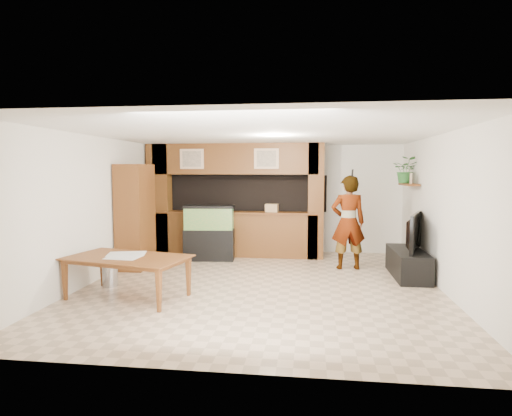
# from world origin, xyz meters

# --- Properties ---
(floor) EXTENTS (6.50, 6.50, 0.00)m
(floor) POSITION_xyz_m (0.00, 0.00, 0.00)
(floor) COLOR tan
(floor) RESTS_ON ground
(ceiling) EXTENTS (6.50, 6.50, 0.00)m
(ceiling) POSITION_xyz_m (0.00, 0.00, 2.60)
(ceiling) COLOR white
(ceiling) RESTS_ON wall_back
(wall_back) EXTENTS (6.00, 0.00, 6.00)m
(wall_back) POSITION_xyz_m (0.00, 3.25, 1.30)
(wall_back) COLOR silver
(wall_back) RESTS_ON floor
(wall_left) EXTENTS (0.00, 6.50, 6.50)m
(wall_left) POSITION_xyz_m (-3.00, 0.00, 1.30)
(wall_left) COLOR silver
(wall_left) RESTS_ON floor
(wall_right) EXTENTS (0.00, 6.50, 6.50)m
(wall_right) POSITION_xyz_m (3.00, 0.00, 1.30)
(wall_right) COLOR silver
(wall_right) RESTS_ON floor
(partition) EXTENTS (4.20, 0.99, 2.60)m
(partition) POSITION_xyz_m (-0.95, 2.64, 1.31)
(partition) COLOR brown
(partition) RESTS_ON floor
(wall_clock) EXTENTS (0.05, 0.25, 0.25)m
(wall_clock) POSITION_xyz_m (-2.97, 1.00, 1.90)
(wall_clock) COLOR black
(wall_clock) RESTS_ON wall_left
(wall_shelf) EXTENTS (0.25, 0.90, 0.04)m
(wall_shelf) POSITION_xyz_m (2.85, 1.95, 1.70)
(wall_shelf) COLOR brown
(wall_shelf) RESTS_ON wall_right
(pantry_cabinet) EXTENTS (0.53, 0.86, 2.11)m
(pantry_cabinet) POSITION_xyz_m (-2.70, 1.02, 1.06)
(pantry_cabinet) COLOR brown
(pantry_cabinet) RESTS_ON floor
(trash_can) EXTENTS (0.26, 0.26, 0.49)m
(trash_can) POSITION_xyz_m (-2.59, -0.37, 0.24)
(trash_can) COLOR #B2B2B7
(trash_can) RESTS_ON floor
(aquarium) EXTENTS (1.10, 0.41, 1.22)m
(aquarium) POSITION_xyz_m (-1.39, 1.95, 0.60)
(aquarium) COLOR black
(aquarium) RESTS_ON floor
(tv_stand) EXTENTS (0.55, 1.51, 0.50)m
(tv_stand) POSITION_xyz_m (2.65, 0.94, 0.25)
(tv_stand) COLOR black
(tv_stand) RESTS_ON floor
(television) EXTENTS (0.56, 1.19, 0.70)m
(television) POSITION_xyz_m (2.65, 0.94, 0.85)
(television) COLOR black
(television) RESTS_ON tv_stand
(photo_frame) EXTENTS (0.05, 0.17, 0.22)m
(photo_frame) POSITION_xyz_m (2.85, 1.80, 1.83)
(photo_frame) COLOR tan
(photo_frame) RESTS_ON wall_shelf
(potted_plant) EXTENTS (0.63, 0.59, 0.56)m
(potted_plant) POSITION_xyz_m (2.82, 2.12, 2.00)
(potted_plant) COLOR #286529
(potted_plant) RESTS_ON wall_shelf
(person) EXTENTS (0.75, 0.54, 1.89)m
(person) POSITION_xyz_m (1.59, 1.47, 0.95)
(person) COLOR #A08557
(person) RESTS_ON floor
(microphone) EXTENTS (0.04, 0.10, 0.16)m
(microphone) POSITION_xyz_m (1.64, 1.31, 1.93)
(microphone) COLOR black
(microphone) RESTS_ON person
(dining_table) EXTENTS (2.04, 1.42, 0.65)m
(dining_table) POSITION_xyz_m (-2.00, -1.03, 0.33)
(dining_table) COLOR brown
(dining_table) RESTS_ON floor
(newspaper_a) EXTENTS (0.67, 0.56, 0.01)m
(newspaper_a) POSITION_xyz_m (-2.09, -0.81, 0.66)
(newspaper_a) COLOR silver
(newspaper_a) RESTS_ON dining_table
(newspaper_b) EXTENTS (0.52, 0.39, 0.01)m
(newspaper_b) POSITION_xyz_m (-2.02, -1.07, 0.66)
(newspaper_b) COLOR silver
(newspaper_b) RESTS_ON dining_table
(counter_box) EXTENTS (0.30, 0.22, 0.19)m
(counter_box) POSITION_xyz_m (-0.04, 2.45, 1.13)
(counter_box) COLOR tan
(counter_box) RESTS_ON partition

